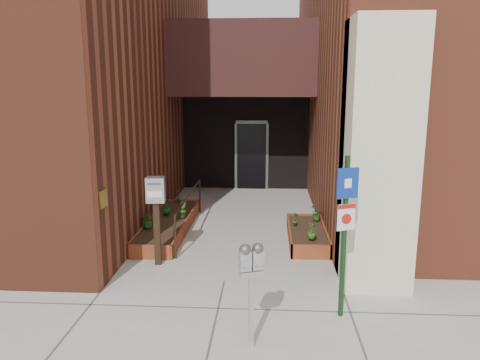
# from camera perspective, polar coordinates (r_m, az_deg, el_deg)

# --- Properties ---
(ground) EXTENTS (80.00, 80.00, 0.00)m
(ground) POSITION_cam_1_polar(r_m,az_deg,el_deg) (8.32, -1.93, -12.23)
(ground) COLOR #9E9991
(ground) RESTS_ON ground
(architecture) EXTENTS (20.00, 14.60, 10.00)m
(architecture) POSITION_cam_1_polar(r_m,az_deg,el_deg) (14.56, -0.13, 18.14)
(architecture) COLOR brown
(architecture) RESTS_ON ground
(planter_left) EXTENTS (0.90, 3.60, 0.30)m
(planter_left) POSITION_cam_1_polar(r_m,az_deg,el_deg) (11.00, -8.69, -5.51)
(planter_left) COLOR maroon
(planter_left) RESTS_ON ground
(planter_right) EXTENTS (0.80, 2.20, 0.30)m
(planter_right) POSITION_cam_1_polar(r_m,az_deg,el_deg) (10.32, 8.18, -6.67)
(planter_right) COLOR maroon
(planter_right) RESTS_ON ground
(handrail) EXTENTS (0.04, 3.34, 0.90)m
(handrail) POSITION_cam_1_polar(r_m,az_deg,el_deg) (10.70, -6.23, -2.53)
(handrail) COLOR black
(handrail) RESTS_ON ground
(parking_meter) EXTENTS (0.33, 0.21, 1.42)m
(parking_meter) POSITION_cam_1_polar(r_m,az_deg,el_deg) (6.00, 1.40, -10.65)
(parking_meter) COLOR #ABABAD
(parking_meter) RESTS_ON ground
(sign_post) EXTENTS (0.31, 0.14, 2.40)m
(sign_post) POSITION_cam_1_polar(r_m,az_deg,el_deg) (6.81, 12.72, -4.82)
(sign_post) COLOR #123313
(sign_post) RESTS_ON ground
(payment_dropbox) EXTENTS (0.36, 0.29, 1.69)m
(payment_dropbox) POSITION_cam_1_polar(r_m,az_deg,el_deg) (8.79, -10.20, -2.67)
(payment_dropbox) COLOR black
(payment_dropbox) RESTS_ON ground
(shrub_left_a) EXTENTS (0.50, 0.50, 0.39)m
(shrub_left_a) POSITION_cam_1_polar(r_m,az_deg,el_deg) (10.36, -11.14, -4.61)
(shrub_left_a) COLOR #265A19
(shrub_left_a) RESTS_ON planter_left
(shrub_left_b) EXTENTS (0.27, 0.27, 0.36)m
(shrub_left_b) POSITION_cam_1_polar(r_m,az_deg,el_deg) (11.00, -7.04, -3.60)
(shrub_left_b) COLOR #23601B
(shrub_left_b) RESTS_ON planter_left
(shrub_left_c) EXTENTS (0.23, 0.23, 0.37)m
(shrub_left_c) POSITION_cam_1_polar(r_m,az_deg,el_deg) (11.30, -8.94, -3.19)
(shrub_left_c) COLOR #175219
(shrub_left_c) RESTS_ON planter_left
(shrub_left_d) EXTENTS (0.22, 0.22, 0.33)m
(shrub_left_d) POSITION_cam_1_polar(r_m,az_deg,el_deg) (12.44, -7.57, -1.84)
(shrub_left_d) COLOR #235117
(shrub_left_d) RESTS_ON planter_left
(shrub_right_a) EXTENTS (0.22, 0.22, 0.33)m
(shrub_right_a) POSITION_cam_1_polar(r_m,az_deg,el_deg) (9.53, 8.76, -6.17)
(shrub_right_a) COLOR #295F1B
(shrub_right_a) RESTS_ON planter_right
(shrub_right_b) EXTENTS (0.21, 0.21, 0.30)m
(shrub_right_b) POSITION_cam_1_polar(r_m,az_deg,el_deg) (10.39, 6.77, -4.68)
(shrub_right_b) COLOR #2E631C
(shrub_right_b) RESTS_ON planter_right
(shrub_right_c) EXTENTS (0.40, 0.40, 0.31)m
(shrub_right_c) POSITION_cam_1_polar(r_m,az_deg,el_deg) (10.82, 9.30, -4.04)
(shrub_right_c) COLOR #245518
(shrub_right_c) RESTS_ON planter_right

